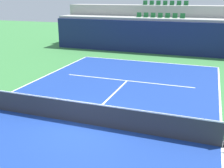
# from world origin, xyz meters

# --- Properties ---
(ground_plane) EXTENTS (80.00, 80.00, 0.00)m
(ground_plane) POSITION_xyz_m (0.00, 0.00, 0.00)
(ground_plane) COLOR #387A3D
(court_surface) EXTENTS (11.00, 24.00, 0.01)m
(court_surface) POSITION_xyz_m (0.00, 0.00, 0.01)
(court_surface) COLOR navy
(court_surface) RESTS_ON ground_plane
(baseline_far) EXTENTS (11.00, 0.10, 0.00)m
(baseline_far) POSITION_xyz_m (0.00, 11.95, 0.01)
(baseline_far) COLOR white
(baseline_far) RESTS_ON court_surface
(sideline_right) EXTENTS (0.10, 24.00, 0.00)m
(sideline_right) POSITION_xyz_m (5.45, 0.00, 0.01)
(sideline_right) COLOR white
(sideline_right) RESTS_ON court_surface
(service_line_far) EXTENTS (8.26, 0.10, 0.00)m
(service_line_far) POSITION_xyz_m (0.00, 6.40, 0.01)
(service_line_far) COLOR white
(service_line_far) RESTS_ON court_surface
(centre_service_line) EXTENTS (0.10, 6.40, 0.00)m
(centre_service_line) POSITION_xyz_m (0.00, 3.20, 0.01)
(centre_service_line) COLOR white
(centre_service_line) RESTS_ON court_surface
(back_wall) EXTENTS (20.17, 0.30, 2.95)m
(back_wall) POSITION_xyz_m (0.00, 15.41, 1.47)
(back_wall) COLOR navy
(back_wall) RESTS_ON ground_plane
(stands_tier_lower) EXTENTS (20.17, 2.40, 3.16)m
(stands_tier_lower) POSITION_xyz_m (0.00, 16.76, 1.58)
(stands_tier_lower) COLOR #9E9E99
(stands_tier_lower) RESTS_ON ground_plane
(stands_tier_upper) EXTENTS (20.17, 2.40, 4.23)m
(stands_tier_upper) POSITION_xyz_m (0.00, 19.16, 2.11)
(stands_tier_upper) COLOR #9E9E99
(stands_tier_upper) RESTS_ON ground_plane
(seating_row_lower) EXTENTS (4.55, 0.44, 0.44)m
(seating_row_lower) POSITION_xyz_m (0.00, 16.85, 3.29)
(seating_row_lower) COLOR #1E6633
(seating_row_lower) RESTS_ON stands_tier_lower
(seating_row_upper) EXTENTS (4.55, 0.44, 0.44)m
(seating_row_upper) POSITION_xyz_m (0.00, 19.25, 4.35)
(seating_row_upper) COLOR #1E6633
(seating_row_upper) RESTS_ON stands_tier_upper
(tennis_net) EXTENTS (11.08, 0.08, 1.07)m
(tennis_net) POSITION_xyz_m (0.00, 0.00, 0.51)
(tennis_net) COLOR black
(tennis_net) RESTS_ON court_surface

